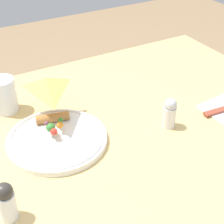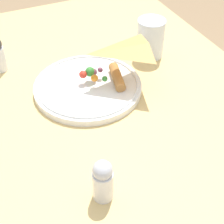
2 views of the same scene
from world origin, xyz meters
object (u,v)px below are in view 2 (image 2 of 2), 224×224
(dining_table, at_px, (100,157))
(milk_glass, at_px, (150,39))
(plate_pizza, at_px, (89,85))
(salt_shaker, at_px, (103,180))

(dining_table, relative_size, milk_glass, 12.08)
(dining_table, bearing_deg, plate_pizza, 168.25)
(dining_table, xyz_separation_m, plate_pizza, (-0.13, 0.03, 0.11))
(dining_table, height_order, salt_shaker, salt_shaker)
(dining_table, height_order, milk_glass, milk_glass)
(milk_glass, xyz_separation_m, salt_shaker, (0.37, -0.30, -0.00))
(salt_shaker, bearing_deg, milk_glass, 141.22)
(milk_glass, distance_m, salt_shaker, 0.47)
(plate_pizza, height_order, salt_shaker, salt_shaker)
(salt_shaker, bearing_deg, plate_pizza, 163.34)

